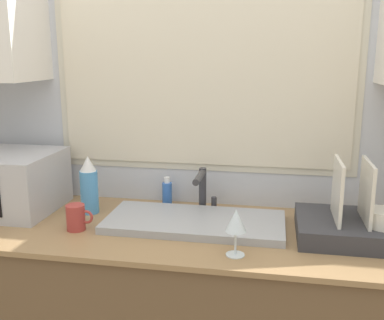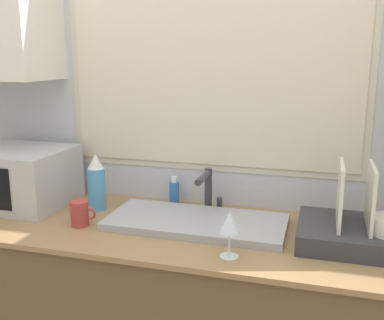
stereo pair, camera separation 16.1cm
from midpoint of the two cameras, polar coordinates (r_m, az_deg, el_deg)
wall_back at (r=1.95m, az=-1.00°, el=7.21°), size 6.00×0.38×2.60m
sink_basin at (r=1.78m, az=-2.26°, el=-7.91°), size 0.70×0.32×0.03m
faucet at (r=1.90m, az=-1.08°, el=-3.39°), size 0.08×0.19×0.19m
microwave at (r=2.14m, az=-25.15°, el=-2.48°), size 0.48×0.38×0.25m
dish_rack at (r=1.73m, az=17.14°, el=-7.78°), size 0.38×0.33×0.29m
spray_bottle at (r=1.96m, az=-15.27°, el=-3.21°), size 0.08×0.08×0.25m
soap_bottle at (r=2.02m, az=-5.48°, el=-4.20°), size 0.04×0.04×0.13m
mug_near_sink at (r=1.81m, az=-17.01°, el=-7.03°), size 0.11×0.07×0.10m
wine_glass at (r=1.49m, az=2.51°, el=-7.93°), size 0.07×0.07×0.16m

